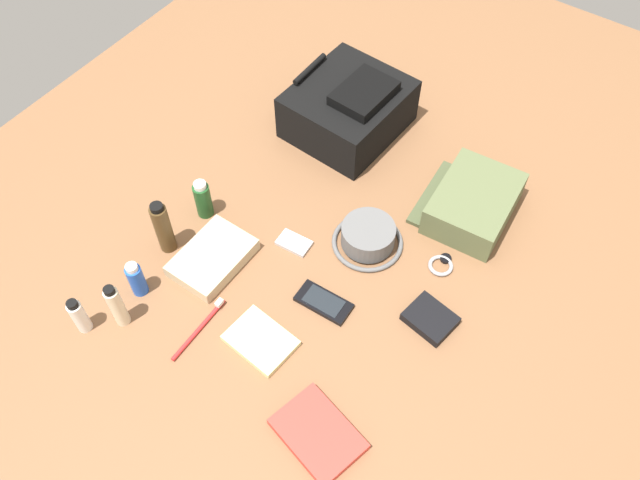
# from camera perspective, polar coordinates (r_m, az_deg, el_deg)

# --- Properties ---
(ground_plane) EXTENTS (2.64, 2.02, 0.02)m
(ground_plane) POSITION_cam_1_polar(r_m,az_deg,el_deg) (1.67, 0.00, -1.03)
(ground_plane) COLOR brown
(ground_plane) RESTS_ON ground
(backpack) EXTENTS (0.32, 0.29, 0.17)m
(backpack) POSITION_cam_1_polar(r_m,az_deg,el_deg) (1.89, 2.49, 11.29)
(backpack) COLOR black
(backpack) RESTS_ON ground_plane
(toiletry_pouch) EXTENTS (0.26, 0.25, 0.09)m
(toiletry_pouch) POSITION_cam_1_polar(r_m,az_deg,el_deg) (1.74, 13.01, 3.13)
(toiletry_pouch) COLOR #56603D
(toiletry_pouch) RESTS_ON ground_plane
(bucket_hat) EXTENTS (0.18, 0.18, 0.06)m
(bucket_hat) POSITION_cam_1_polar(r_m,az_deg,el_deg) (1.66, 4.16, 0.25)
(bucket_hat) COLOR #5D5D5D
(bucket_hat) RESTS_ON ground_plane
(toothpaste_tube) EXTENTS (0.03, 0.03, 0.11)m
(toothpaste_tube) POSITION_cam_1_polar(r_m,az_deg,el_deg) (1.60, -20.09, -6.17)
(toothpaste_tube) COLOR white
(toothpaste_tube) RESTS_ON ground_plane
(lotion_bottle) EXTENTS (0.03, 0.03, 0.14)m
(lotion_bottle) POSITION_cam_1_polar(r_m,az_deg,el_deg) (1.57, -17.15, -5.46)
(lotion_bottle) COLOR beige
(lotion_bottle) RESTS_ON ground_plane
(deodorant_spray) EXTENTS (0.04, 0.04, 0.11)m
(deodorant_spray) POSITION_cam_1_polar(r_m,az_deg,el_deg) (1.61, -15.58, -3.27)
(deodorant_spray) COLOR blue
(deodorant_spray) RESTS_ON ground_plane
(cologne_bottle) EXTENTS (0.04, 0.04, 0.17)m
(cologne_bottle) POSITION_cam_1_polar(r_m,az_deg,el_deg) (1.65, -13.41, 1.05)
(cologne_bottle) COLOR #473319
(cologne_bottle) RESTS_ON ground_plane
(shampoo_bottle) EXTENTS (0.04, 0.04, 0.12)m
(shampoo_bottle) POSITION_cam_1_polar(r_m,az_deg,el_deg) (1.72, -10.07, 3.49)
(shampoo_bottle) COLOR #19471E
(shampoo_bottle) RESTS_ON ground_plane
(paperback_novel) EXTENTS (0.17, 0.21, 0.02)m
(paperback_novel) POSITION_cam_1_polar(r_m,az_deg,el_deg) (1.44, -0.18, -16.44)
(paperback_novel) COLOR red
(paperback_novel) RESTS_ON ground_plane
(cell_phone) EXTENTS (0.07, 0.14, 0.01)m
(cell_phone) POSITION_cam_1_polar(r_m,az_deg,el_deg) (1.57, 0.32, -5.40)
(cell_phone) COLOR black
(cell_phone) RESTS_ON ground_plane
(media_player) EXTENTS (0.06, 0.09, 0.01)m
(media_player) POSITION_cam_1_polar(r_m,az_deg,el_deg) (1.67, -2.24, -0.26)
(media_player) COLOR #B7B7BC
(media_player) RESTS_ON ground_plane
(wristwatch) EXTENTS (0.07, 0.06, 0.01)m
(wristwatch) POSITION_cam_1_polar(r_m,az_deg,el_deg) (1.66, 10.44, -2.10)
(wristwatch) COLOR #99999E
(wristwatch) RESTS_ON ground_plane
(toothbrush) EXTENTS (0.19, 0.01, 0.02)m
(toothbrush) POSITION_cam_1_polar(r_m,az_deg,el_deg) (1.57, -10.19, -7.30)
(toothbrush) COLOR red
(toothbrush) RESTS_ON ground_plane
(wallet) EXTENTS (0.11, 0.12, 0.02)m
(wallet) POSITION_cam_1_polar(r_m,az_deg,el_deg) (1.57, 9.50, -6.72)
(wallet) COLOR black
(wallet) RESTS_ON ground_plane
(notepad) EXTENTS (0.12, 0.16, 0.02)m
(notepad) POSITION_cam_1_polar(r_m,az_deg,el_deg) (1.53, -5.15, -8.65)
(notepad) COLOR beige
(notepad) RESTS_ON ground_plane
(folded_towel) EXTENTS (0.20, 0.14, 0.04)m
(folded_towel) POSITION_cam_1_polar(r_m,az_deg,el_deg) (1.65, -9.26, -1.52)
(folded_towel) COLOR #C6B289
(folded_towel) RESTS_ON ground_plane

